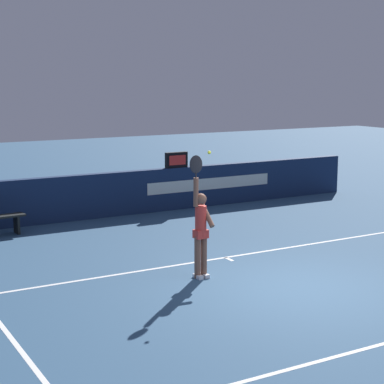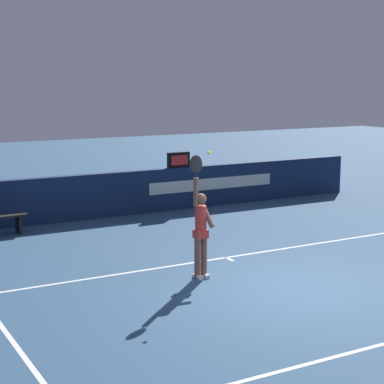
# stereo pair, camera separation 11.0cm
# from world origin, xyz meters

# --- Properties ---
(ground_plane) EXTENTS (60.00, 60.00, 0.00)m
(ground_plane) POSITION_xyz_m (0.00, 0.00, 0.00)
(ground_plane) COLOR #2D4F6F
(court_lines) EXTENTS (10.28, 5.10, 0.00)m
(court_lines) POSITION_xyz_m (0.00, -0.10, 0.00)
(court_lines) COLOR white
(court_lines) RESTS_ON ground
(back_wall) EXTENTS (15.25, 0.25, 1.21)m
(back_wall) POSITION_xyz_m (0.01, 7.55, 0.61)
(back_wall) COLOR #152649
(back_wall) RESTS_ON ground
(speed_display) EXTENTS (0.68, 0.15, 0.44)m
(speed_display) POSITION_xyz_m (1.61, 7.55, 1.43)
(speed_display) COLOR black
(speed_display) RESTS_ON back_wall
(tennis_player) EXTENTS (0.44, 0.41, 2.37)m
(tennis_player) POSITION_xyz_m (-1.17, 1.43, 0.97)
(tennis_player) COLOR brown
(tennis_player) RESTS_ON ground
(tennis_ball) EXTENTS (0.06, 0.06, 0.06)m
(tennis_ball) POSITION_xyz_m (-1.08, 1.28, 2.41)
(tennis_ball) COLOR #CDD82C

